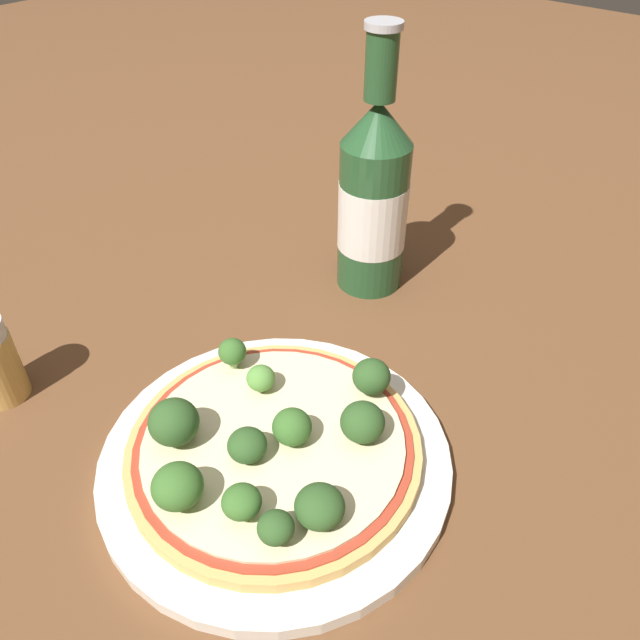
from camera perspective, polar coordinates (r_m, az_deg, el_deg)
The scene contains 15 objects.
ground_plane at distance 0.47m, azimuth -3.71°, elevation -14.02°, with size 3.00×3.00×0.00m, color brown.
plate at distance 0.47m, azimuth -4.07°, elevation -12.53°, with size 0.26×0.26×0.01m.
pizza at distance 0.46m, azimuth -4.22°, elevation -11.42°, with size 0.21×0.21×0.01m.
broccoli_floret_0 at distance 0.48m, azimuth -5.43°, elevation -5.33°, with size 0.02×0.02×0.02m.
broccoli_floret_1 at distance 0.45m, azimuth -13.23°, elevation -9.07°, with size 0.04×0.04×0.04m.
broccoli_floret_2 at distance 0.50m, azimuth -8.02°, elevation -2.91°, with size 0.02×0.02×0.03m.
broccoli_floret_3 at distance 0.41m, azimuth -0.04°, elevation -16.69°, with size 0.03×0.03×0.03m.
broccoli_floret_4 at distance 0.44m, azimuth -6.67°, elevation -11.31°, with size 0.03×0.03×0.02m.
broccoli_floret_5 at distance 0.45m, azimuth 3.91°, elevation -9.30°, with size 0.03×0.03×0.03m.
broccoli_floret_6 at distance 0.48m, azimuth 4.73°, elevation -5.17°, with size 0.03×0.03×0.03m.
broccoli_floret_7 at distance 0.40m, azimuth -4.06°, elevation -18.44°, with size 0.02×0.02×0.02m.
broccoli_floret_8 at distance 0.42m, azimuth -12.90°, elevation -14.61°, with size 0.03×0.03×0.03m.
broccoli_floret_9 at distance 0.41m, azimuth -7.18°, elevation -16.19°, with size 0.03×0.03×0.03m.
broccoli_floret_10 at distance 0.44m, azimuth -2.42°, elevation -9.85°, with size 0.03×0.03×0.03m.
beer_bottle at distance 0.59m, azimuth 4.90°, elevation 11.04°, with size 0.07×0.07×0.25m.
Camera 1 is at (-0.19, -0.21, 0.38)m, focal length 35.00 mm.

